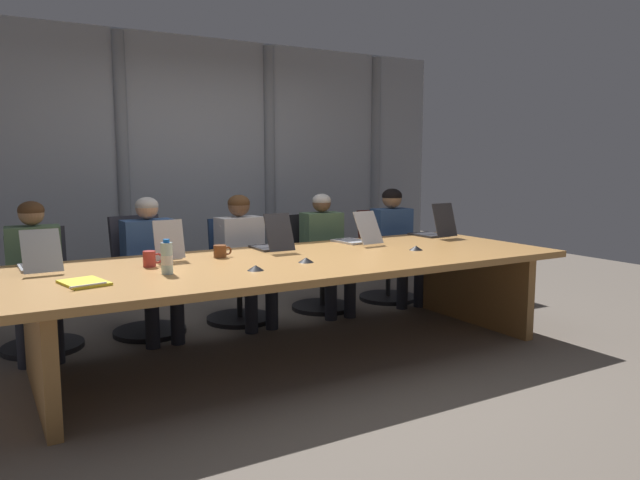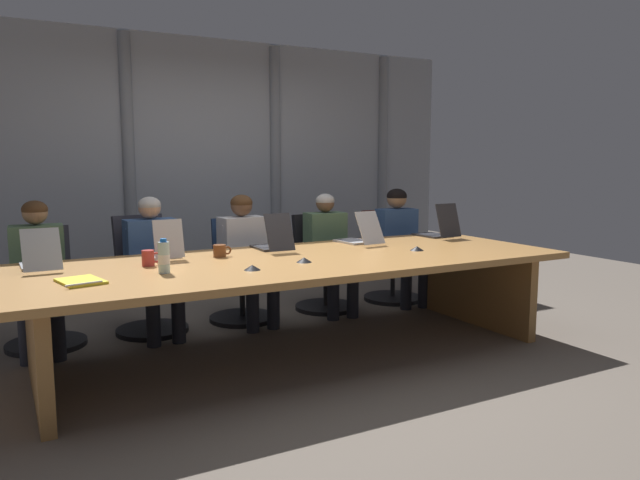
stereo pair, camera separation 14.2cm
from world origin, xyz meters
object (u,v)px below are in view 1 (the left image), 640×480
(coffee_mug_near, at_px, (150,259))
(laptop_right_mid, at_px, (357,237))
(laptop_left_end, at_px, (39,262))
(office_chair_right_end, at_px, (385,266))
(person_center, at_px, (244,251))
(spiral_notepad, at_px, (84,283))
(laptop_right_end, at_px, (433,230))
(laptop_center, at_px, (272,243))
(person_left_mid, at_px, (152,259))
(coffee_mug_far, at_px, (220,251))
(conference_mic_left_side, at_px, (416,248))
(water_bottle_primary, at_px, (167,258))
(conference_mic_right_side, at_px, (256,268))
(person_left_end, at_px, (35,269))
(office_chair_left_mid, at_px, (146,290))
(person_right_mid, at_px, (326,246))
(office_chair_center, at_px, (238,282))
(person_right_end, at_px, (396,237))
(office_chair_right_mid, at_px, (319,273))
(laptop_left_mid, at_px, (164,251))
(conference_mic_middle, at_px, (306,260))
(office_chair_left_end, at_px, (40,304))

(coffee_mug_near, bearing_deg, laptop_right_mid, 8.10)
(laptop_left_end, bearing_deg, office_chair_right_end, -79.30)
(person_center, distance_m, spiral_notepad, 1.93)
(office_chair_right_end, height_order, person_center, person_center)
(laptop_left_end, relative_size, laptop_right_end, 1.07)
(laptop_center, distance_m, person_left_mid, 0.99)
(coffee_mug_far, bearing_deg, conference_mic_left_side, -16.63)
(water_bottle_primary, bearing_deg, laptop_left_end, 140.37)
(laptop_left_end, height_order, conference_mic_right_side, laptop_left_end)
(spiral_notepad, bearing_deg, person_left_end, 85.56)
(person_left_end, bearing_deg, conference_mic_left_side, 70.68)
(laptop_right_mid, relative_size, office_chair_left_mid, 0.49)
(person_right_mid, xyz_separation_m, spiral_notepad, (-2.35, -1.19, 0.10))
(laptop_left_end, relative_size, office_chair_center, 0.51)
(water_bottle_primary, height_order, conference_mic_right_side, water_bottle_primary)
(person_right_end, bearing_deg, office_chair_center, -89.62)
(office_chair_left_mid, distance_m, office_chair_right_mid, 1.69)
(laptop_left_mid, distance_m, person_right_end, 2.57)
(spiral_notepad, bearing_deg, water_bottle_primary, -4.45)
(spiral_notepad, bearing_deg, conference_mic_right_side, -17.71)
(person_left_end, relative_size, conference_mic_left_side, 10.42)
(person_left_mid, bearing_deg, conference_mic_right_side, 13.00)
(laptop_left_end, height_order, conference_mic_middle, laptop_left_end)
(coffee_mug_far, bearing_deg, person_right_mid, 26.98)
(office_chair_left_end, xyz_separation_m, conference_mic_left_side, (2.65, -1.28, 0.40))
(person_right_end, bearing_deg, spiral_notepad, -63.84)
(office_chair_right_end, bearing_deg, coffee_mug_near, -72.89)
(office_chair_left_mid, bearing_deg, laptop_right_mid, 57.45)
(conference_mic_left_side, bearing_deg, office_chair_right_end, 63.15)
(coffee_mug_far, bearing_deg, person_right_end, 17.48)
(person_left_end, bearing_deg, person_center, 93.34)
(laptop_left_end, distance_m, person_right_end, 3.41)
(office_chair_left_mid, relative_size, office_chair_center, 1.07)
(person_left_mid, height_order, coffee_mug_near, person_left_mid)
(office_chair_left_mid, relative_size, person_left_end, 0.86)
(office_chair_left_mid, height_order, spiral_notepad, office_chair_left_mid)
(office_chair_left_mid, height_order, office_chair_right_end, office_chair_left_mid)
(coffee_mug_near, bearing_deg, conference_mic_left_side, -8.66)
(person_center, distance_m, conference_mic_middle, 1.19)
(office_chair_left_end, bearing_deg, laptop_right_end, 81.50)
(person_left_end, bearing_deg, office_chair_left_mid, 104.20)
(office_chair_left_mid, bearing_deg, coffee_mug_near, -21.15)
(person_left_mid, bearing_deg, laptop_left_mid, -5.92)
(laptop_center, relative_size, person_center, 0.39)
(laptop_left_end, bearing_deg, conference_mic_right_side, -122.47)
(person_left_end, height_order, water_bottle_primary, person_left_end)
(person_right_mid, height_order, coffee_mug_near, person_right_mid)
(laptop_right_end, distance_m, office_chair_left_end, 3.45)
(laptop_left_end, bearing_deg, water_bottle_primary, -130.93)
(water_bottle_primary, xyz_separation_m, spiral_notepad, (-0.51, -0.07, -0.09))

